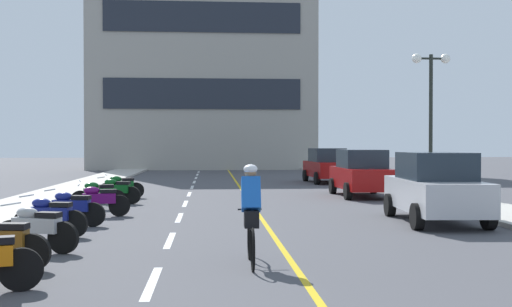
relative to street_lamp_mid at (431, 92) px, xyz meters
name	(u,v)px	position (x,y,z in m)	size (l,w,h in m)	color
ground_plane	(240,196)	(-7.08, 1.65, -3.97)	(140.00, 140.00, 0.00)	#47474C
curb_left	(70,190)	(-14.28, 4.65, -3.91)	(2.40, 72.00, 0.12)	#B7B2A8
curb_right	(396,188)	(0.12, 4.65, -3.91)	(2.40, 72.00, 0.12)	#B7B2A8
lane_dash_1	(152,283)	(-9.08, -13.35, -3.97)	(0.14, 2.20, 0.01)	silver
lane_dash_2	(170,240)	(-9.08, -9.35, -3.97)	(0.14, 2.20, 0.01)	silver
lane_dash_3	(179,218)	(-9.08, -5.35, -3.97)	(0.14, 2.20, 0.01)	silver
lane_dash_4	(185,204)	(-9.08, -1.35, -3.97)	(0.14, 2.20, 0.01)	silver
lane_dash_5	(189,194)	(-9.08, 2.65, -3.97)	(0.14, 2.20, 0.01)	silver
lane_dash_6	(192,187)	(-9.08, 6.65, -3.97)	(0.14, 2.20, 0.01)	silver
lane_dash_7	(194,182)	(-9.08, 10.65, -3.97)	(0.14, 2.20, 0.01)	silver
lane_dash_8	(196,178)	(-9.08, 14.65, -3.97)	(0.14, 2.20, 0.01)	silver
lane_dash_9	(197,175)	(-9.08, 18.65, -3.97)	(0.14, 2.20, 0.01)	silver
lane_dash_10	(199,172)	(-9.08, 22.65, -3.97)	(0.14, 2.20, 0.01)	silver
lane_dash_11	(199,170)	(-9.08, 26.65, -3.97)	(0.14, 2.20, 0.01)	silver
centre_line_yellow	(242,190)	(-6.83, 4.65, -3.97)	(0.12, 66.00, 0.01)	gold
office_building	(203,49)	(-8.80, 29.07, 5.96)	(18.21, 6.97, 19.87)	#9E998E
street_lamp_mid	(431,92)	(0.00, 0.00, 0.00)	(1.46, 0.36, 5.29)	black
parked_car_near	(435,187)	(-2.41, -6.88, -3.06)	(2.13, 4.30, 1.82)	black
parked_car_mid	(361,173)	(-2.36, 1.06, -3.06)	(1.92, 4.20, 1.82)	black
parked_car_far	(327,165)	(-2.10, 9.55, -3.06)	(2.10, 4.28, 1.82)	black
motorcycle_4	(36,228)	(-11.48, -10.67, -3.50)	(1.65, 0.77, 0.92)	black
motorcycle_5	(50,216)	(-11.73, -8.73, -3.50)	(1.68, 0.65, 0.92)	black
motorcycle_6	(71,207)	(-11.66, -6.99, -3.50)	(1.69, 0.60, 0.92)	black
motorcycle_7	(99,200)	(-11.33, -5.02, -3.50)	(1.69, 0.60, 0.92)	black
motorcycle_8	(98,194)	(-11.72, -2.97, -3.50)	(1.67, 0.69, 0.92)	black
motorcycle_9	(116,190)	(-11.42, -1.29, -3.50)	(1.68, 0.67, 0.92)	black
motorcycle_10	(121,186)	(-11.55, 0.73, -3.50)	(1.67, 0.69, 0.92)	black
cyclist_rider	(251,212)	(-7.54, -12.10, -3.09)	(0.42, 1.77, 1.71)	black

